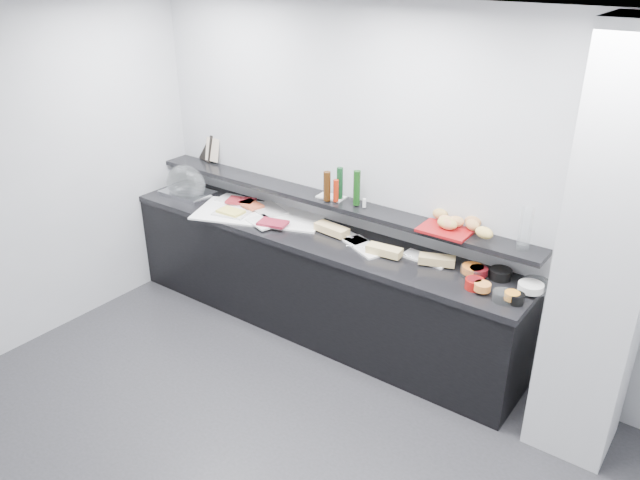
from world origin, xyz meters
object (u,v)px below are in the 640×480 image
Objects in this scene: sandwich_plate_mid at (364,247)px; carafe at (525,229)px; framed_print at (206,147)px; bread_tray at (445,230)px; condiment_tray at (331,197)px; cloche_base at (188,193)px.

sandwich_plate_mid is 1.23m from carafe.
framed_print reaches higher than bread_tray.
bread_tray is (1.05, -0.06, 0.00)m from condiment_tray.
condiment_tray is (1.49, 0.22, 0.24)m from cloche_base.
cloche_base is at bearing -154.85° from sandwich_plate_mid.
bread_tray reaches higher than cloche_base.
bread_tray is at bearing -7.37° from condiment_tray.
sandwich_plate_mid is 1.09× the size of bread_tray.
cloche_base is at bearing -175.77° from condiment_tray.
framed_print is 2.59m from bread_tray.
bread_tray reaches higher than condiment_tray.
condiment_tray is 1.60m from carafe.
bread_tray is at bearing -175.62° from carafe.
condiment_tray is at bearing 13.47° from framed_print.
framed_print is at bearing 172.03° from condiment_tray.
framed_print reaches higher than condiment_tray.
framed_print is (-1.98, 0.30, 0.37)m from sandwich_plate_mid.
cloche_base is at bearing -63.99° from framed_print.
carafe is (3.13, -0.12, 0.02)m from framed_print.
condiment_tray is at bearing -178.88° from sandwich_plate_mid.
bread_tray is at bearing 2.29° from cloche_base.
carafe reaches higher than bread_tray.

